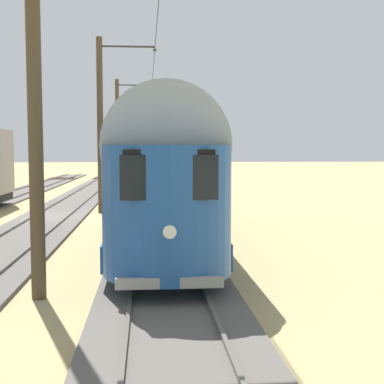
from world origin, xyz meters
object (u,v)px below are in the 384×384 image
vintage_streetcar (159,170)px  catenary_pole_mid_near (102,123)px  catenary_pole_mid_far (38,83)px  catenary_pole_foreground (118,133)px

vintage_streetcar → catenary_pole_mid_near: (2.44, -7.18, 1.90)m
vintage_streetcar → catenary_pole_mid_far: (2.44, 6.99, 1.90)m
catenary_pole_foreground → catenary_pole_mid_near: (0.00, 14.17, 0.00)m
catenary_pole_foreground → vintage_streetcar: bearing=96.5°
vintage_streetcar → catenary_pole_foreground: catenary_pole_foreground is taller
catenary_pole_mid_near → catenary_pole_mid_far: 14.17m
catenary_pole_mid_near → catenary_pole_mid_far: same height
catenary_pole_mid_near → catenary_pole_mid_far: (0.00, 14.17, 0.00)m
catenary_pole_foreground → catenary_pole_mid_near: 14.17m
catenary_pole_foreground → catenary_pole_mid_far: (0.00, 28.34, 0.00)m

